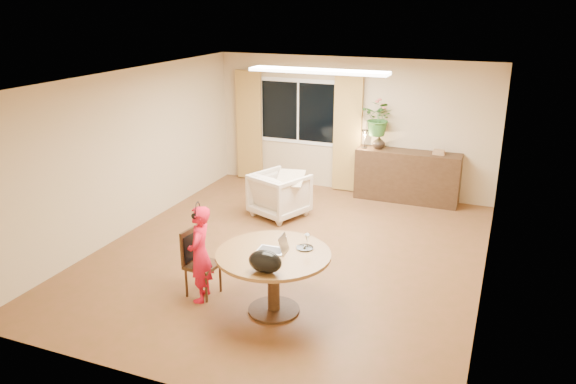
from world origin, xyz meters
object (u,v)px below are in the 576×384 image
(dining_chair, at_px, (203,263))
(armchair, at_px, (280,194))
(child, at_px, (200,254))
(sideboard, at_px, (407,176))
(dining_table, at_px, (274,266))

(dining_chair, bearing_deg, armchair, 99.57)
(child, xyz_separation_m, sideboard, (1.70, 4.66, -0.14))
(armchair, relative_size, sideboard, 0.45)
(dining_table, height_order, sideboard, sideboard)
(armchair, distance_m, sideboard, 2.50)
(dining_chair, bearing_deg, dining_table, 3.49)
(child, height_order, sideboard, child)
(dining_chair, height_order, armchair, dining_chair)
(dining_chair, bearing_deg, sideboard, 75.32)
(armchair, xyz_separation_m, sideboard, (1.91, 1.60, 0.09))
(armchair, bearing_deg, child, 116.07)
(dining_table, bearing_deg, dining_chair, 177.21)
(dining_chair, xyz_separation_m, child, (0.04, -0.11, 0.19))
(dining_table, height_order, child, child)
(armchair, bearing_deg, dining_chair, 115.45)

